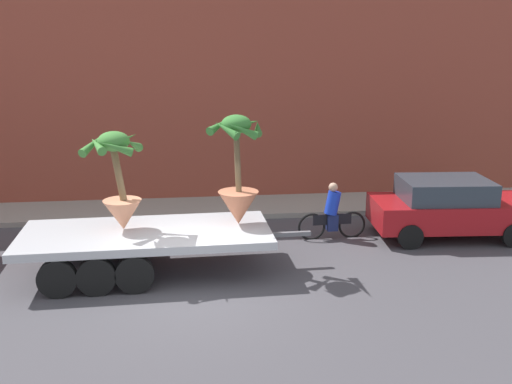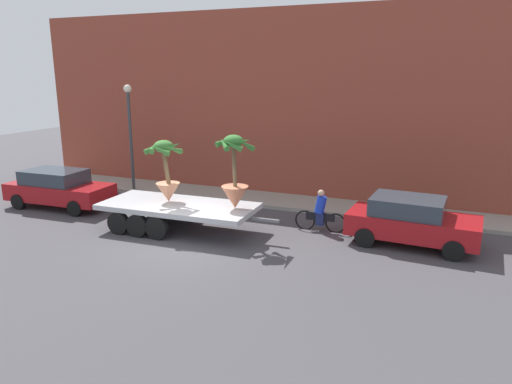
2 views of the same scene
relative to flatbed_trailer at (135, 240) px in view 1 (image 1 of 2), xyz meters
name	(u,v)px [view 1 (image 1 of 2)]	position (x,y,z in m)	size (l,w,h in m)	color
ground_plane	(196,292)	(1.30, -1.25, -0.76)	(60.00, 60.00, 0.00)	#423F44
sidewalk	(192,209)	(1.30, 4.85, -0.69)	(24.00, 2.20, 0.15)	gray
building_facade	(188,72)	(1.30, 6.55, 3.34)	(24.00, 1.20, 8.21)	brown
flatbed_trailer	(135,240)	(0.00, 0.00, 0.00)	(6.56, 2.56, 0.98)	#B7BABF
potted_palm_rear	(238,180)	(2.34, 0.27, 1.27)	(1.32, 1.23, 2.53)	#B26647
potted_palm_middle	(119,184)	(-0.31, 0.17, 1.27)	(1.36, 1.26, 2.22)	tan
cyclist	(332,214)	(4.95, 1.83, -0.09)	(1.84, 0.36, 1.54)	black
parked_car	(449,207)	(8.05, 1.60, 0.06)	(4.23, 2.20, 1.58)	maroon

